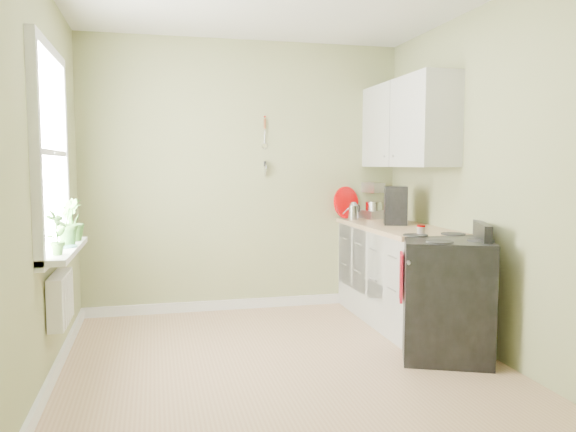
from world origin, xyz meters
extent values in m
cube|color=tan|center=(0.00, 0.00, -0.01)|extent=(3.20, 3.60, 0.02)
cube|color=#999D6B|center=(0.00, 1.81, 1.35)|extent=(3.20, 0.02, 2.70)
cube|color=#999D6B|center=(-1.61, 0.00, 1.35)|extent=(0.02, 3.60, 2.70)
cube|color=#999D6B|center=(1.61, 0.00, 1.35)|extent=(0.02, 3.60, 2.70)
cube|color=silver|center=(1.30, 1.00, 0.43)|extent=(0.60, 1.60, 0.87)
cube|color=tan|center=(1.29, 1.00, 0.89)|extent=(0.64, 1.60, 0.04)
cube|color=silver|center=(1.43, 1.10, 1.85)|extent=(0.35, 1.40, 0.80)
cube|color=white|center=(-1.59, 0.30, 1.55)|extent=(0.02, 1.00, 1.30)
cube|color=white|center=(-1.57, 0.30, 2.24)|extent=(0.06, 1.14, 0.07)
cube|color=white|center=(-1.57, 0.30, 0.86)|extent=(0.06, 1.14, 0.07)
cube|color=white|center=(-1.57, 0.30, 1.55)|extent=(0.04, 1.00, 0.04)
cube|color=white|center=(-1.51, 0.30, 0.88)|extent=(0.18, 1.14, 0.04)
cube|color=white|center=(-1.54, 0.25, 0.55)|extent=(0.12, 0.50, 0.35)
cylinder|color=tan|center=(0.20, 1.78, 1.88)|extent=(0.02, 0.02, 0.10)
cylinder|color=silver|center=(0.20, 1.78, 1.76)|extent=(0.01, 0.01, 0.16)
cylinder|color=silver|center=(0.20, 1.78, 1.42)|extent=(0.01, 0.14, 0.14)
cube|color=black|center=(1.27, 0.05, 0.44)|extent=(0.88, 0.93, 0.88)
cube|color=black|center=(1.27, 0.05, 0.89)|extent=(0.88, 0.93, 0.03)
cube|color=black|center=(1.56, 0.05, 0.96)|extent=(0.35, 0.70, 0.14)
cylinder|color=#B2B2B7|center=(0.95, 0.05, 0.78)|extent=(0.26, 0.57, 0.02)
cube|color=#A71321|center=(0.95, 0.15, 0.61)|extent=(0.10, 0.21, 0.37)
cube|color=#B2B2B7|center=(1.33, 1.72, 0.95)|extent=(0.27, 0.35, 0.08)
cube|color=#B2B2B7|center=(1.33, 1.85, 1.10)|extent=(0.14, 0.11, 0.23)
cube|color=#B2B2B7|center=(1.33, 1.74, 1.23)|extent=(0.21, 0.33, 0.10)
sphere|color=#B2B2B7|center=(1.33, 1.85, 1.26)|extent=(0.12, 0.12, 0.12)
cylinder|color=silver|center=(1.33, 1.66, 1.01)|extent=(0.18, 0.18, 0.15)
cylinder|color=silver|center=(1.09, 1.61, 0.98)|extent=(0.10, 0.10, 0.14)
cone|color=silver|center=(1.09, 1.61, 1.07)|extent=(0.10, 0.10, 0.04)
cylinder|color=silver|center=(1.01, 1.61, 1.00)|extent=(0.10, 0.05, 0.08)
cube|color=black|center=(1.30, 1.05, 1.09)|extent=(0.27, 0.28, 0.36)
cylinder|color=black|center=(1.27, 1.05, 0.98)|extent=(0.11, 0.11, 0.12)
cylinder|color=#C40001|center=(1.05, 1.72, 1.08)|extent=(0.33, 0.19, 0.34)
cylinder|color=#C3AE9E|center=(1.18, 0.30, 0.94)|extent=(0.06, 0.06, 0.06)
cylinder|color=#C40001|center=(1.18, 0.30, 0.98)|extent=(0.07, 0.07, 0.01)
imported|color=#3A6F29|center=(-1.50, -0.05, 1.04)|extent=(0.16, 0.18, 0.29)
imported|color=#3A6F29|center=(-1.50, 0.41, 1.07)|extent=(0.17, 0.20, 0.33)
imported|color=#3A6F29|center=(-1.50, 0.63, 1.06)|extent=(0.25, 0.25, 0.31)
camera|label=1|loc=(-0.90, -3.80, 1.47)|focal=35.00mm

